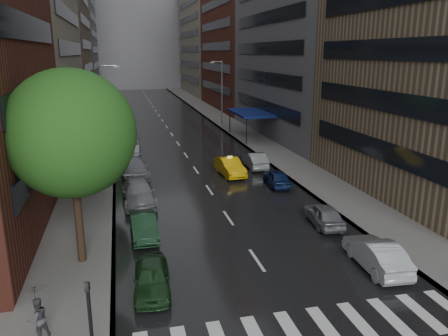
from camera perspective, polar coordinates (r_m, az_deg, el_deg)
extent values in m
plane|color=gray|center=(19.46, 8.04, -17.02)|extent=(220.00, 220.00, 0.00)
cube|color=black|center=(66.38, -7.88, 5.91)|extent=(14.00, 140.00, 0.01)
cube|color=gray|center=(66.12, -15.69, 5.52)|extent=(4.00, 140.00, 0.15)
cube|color=gray|center=(67.83, -0.25, 6.30)|extent=(4.00, 140.00, 0.15)
cube|color=silver|center=(17.76, 8.94, -20.50)|extent=(0.55, 2.80, 0.01)
cube|color=silver|center=(18.27, 13.26, -19.62)|extent=(0.55, 2.80, 0.01)
cube|color=silver|center=(18.86, 17.28, -18.70)|extent=(0.55, 2.80, 0.01)
cube|color=silver|center=(19.55, 20.99, -17.77)|extent=(0.55, 2.80, 0.01)
cube|color=silver|center=(20.30, 24.41, -16.84)|extent=(0.55, 2.80, 0.01)
cube|color=#937A5B|center=(79.75, -20.39, 14.57)|extent=(8.00, 28.00, 22.00)
cube|color=slate|center=(109.97, -18.99, 18.73)|extent=(8.00, 32.00, 38.00)
cube|color=slate|center=(55.57, 9.51, 16.54)|extent=(8.00, 28.00, 24.00)
cube|color=maroon|center=(82.47, 1.69, 20.31)|extent=(8.00, 28.00, 36.00)
cube|color=gray|center=(111.41, -2.54, 16.84)|extent=(8.00, 32.00, 28.00)
cube|color=slate|center=(133.55, -11.25, 17.12)|extent=(40.00, 14.00, 32.00)
cylinder|color=#382619|center=(22.48, -18.50, -5.68)|extent=(0.40, 0.40, 5.27)
sphere|color=#1E5116|center=(21.47, -19.37, 4.26)|extent=(6.02, 6.02, 6.02)
cylinder|color=#382619|center=(34.44, -16.86, 0.84)|extent=(0.40, 0.40, 4.50)
sphere|color=#1E5116|center=(33.81, -17.29, 6.39)|extent=(5.14, 5.14, 5.14)
cylinder|color=#382619|center=(48.42, -16.00, 4.47)|extent=(0.40, 0.40, 3.89)
sphere|color=#1E5116|center=(48.01, -16.25, 7.90)|extent=(4.45, 4.45, 4.45)
imported|color=#E0AA0B|center=(37.33, 0.75, 0.19)|extent=(1.96, 4.70, 1.51)
imported|color=#1B3C1C|center=(20.01, -9.40, -13.92)|extent=(1.82, 3.98, 1.32)
imported|color=#193822|center=(25.43, -10.44, -7.49)|extent=(1.53, 4.07, 1.33)
imported|color=gray|center=(31.02, -11.11, -3.15)|extent=(2.36, 5.40, 1.55)
imported|color=slate|center=(37.63, -11.61, 0.01)|extent=(2.52, 5.41, 1.53)
imported|color=slate|center=(43.55, -11.92, 1.95)|extent=(1.89, 4.44, 1.42)
imported|color=slate|center=(51.07, -12.21, 3.89)|extent=(2.20, 4.65, 1.54)
imported|color=maroon|center=(56.62, -12.38, 4.91)|extent=(1.90, 4.38, 1.47)
imported|color=#B3BABE|center=(22.87, 19.26, -10.56)|extent=(1.85, 4.56, 1.47)
imported|color=slate|center=(27.43, 12.90, -5.92)|extent=(1.92, 4.05, 1.34)
imported|color=#101F4D|center=(34.62, 6.91, -1.27)|extent=(1.90, 3.99, 1.32)
imported|color=gray|center=(39.84, 4.07, 1.04)|extent=(1.70, 4.40, 1.43)
imported|color=#434347|center=(17.96, -23.15, -17.63)|extent=(0.98, 0.94, 1.59)
imported|color=black|center=(17.53, -23.45, -15.26)|extent=(0.96, 0.98, 0.88)
cylinder|color=black|center=(15.04, -16.90, -20.22)|extent=(0.12, 0.12, 3.20)
imported|color=black|center=(14.30, -17.33, -15.61)|extent=(0.18, 0.15, 0.90)
cylinder|color=gray|center=(45.65, -15.34, 7.35)|extent=(0.18, 0.18, 9.00)
cube|color=gray|center=(45.30, -13.90, 12.73)|extent=(0.50, 0.22, 0.16)
cylinder|color=gray|center=(62.17, -0.28, 9.76)|extent=(0.18, 0.18, 9.00)
cube|color=gray|center=(61.63, -1.59, 13.62)|extent=(0.50, 0.22, 0.16)
cube|color=navy|center=(53.05, 3.48, 7.21)|extent=(4.00, 8.00, 0.25)
cylinder|color=black|center=(49.23, 2.96, 4.84)|extent=(0.12, 0.12, 3.00)
cylinder|color=black|center=(56.46, 0.77, 6.16)|extent=(0.12, 0.12, 3.00)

